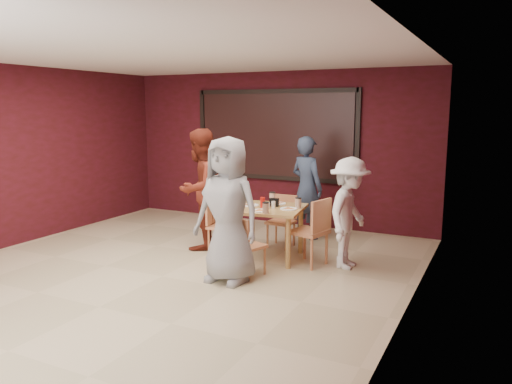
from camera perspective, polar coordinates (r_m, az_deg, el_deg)
The scene contains 11 objects.
floor at distance 6.61m, azimuth -10.67°, elevation -9.45°, with size 7.00×7.00×0.00m, color #C5B389.
window_blinds at distance 9.25m, azimuth 2.09°, elevation 6.54°, with size 3.00×0.02×1.50m, color black.
dining_table at distance 7.10m, azimuth 1.51°, elevation -2.47°, with size 1.08×1.08×0.90m.
chair_front at distance 6.40m, azimuth -1.31°, elevation -5.83°, with size 0.47×0.47×0.77m.
chair_back at distance 7.79m, azimuth 3.08°, elevation -2.94°, with size 0.39×0.39×0.80m.
chair_left at distance 7.50m, azimuth -4.38°, elevation -3.50°, with size 0.43×0.43×0.78m.
chair_right at distance 6.82m, azimuth 6.56°, elevation -4.12°, with size 0.54×0.54×0.93m.
diner_front at distance 6.12m, azimuth -3.25°, elevation -2.08°, with size 0.88×0.57×1.80m, color gray.
diner_back at distance 8.24m, azimuth 5.82°, elevation 0.50°, with size 0.62×0.40×1.69m, color #32415A.
diner_left at distance 7.64m, azimuth -6.38°, elevation 0.32°, with size 0.89×0.69×1.83m, color maroon.
diner_right at distance 6.78m, azimuth 10.61°, elevation -2.39°, with size 0.97×0.56×1.50m, color white.
Camera 1 is at (3.83, -4.95, 2.13)m, focal length 35.00 mm.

